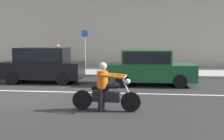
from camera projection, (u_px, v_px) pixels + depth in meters
name	position (u px, v px, depth m)	size (l,w,h in m)	color
ground_plane	(30.00, 96.00, 11.08)	(80.00, 80.00, 0.00)	#252525
sidewalk_slab	(78.00, 71.00, 18.97)	(40.00, 4.40, 0.14)	#99968E
building_facade	(87.00, 2.00, 21.77)	(40.00, 1.40, 10.34)	#A89E8E
lane_marking_stripe	(55.00, 92.00, 11.89)	(18.00, 0.14, 0.01)	silver
motorcycle_with_rider_orange_stripe	(106.00, 91.00, 8.71)	(2.18, 0.70, 1.52)	black
parked_hatchback_black	(43.00, 65.00, 14.36)	(4.09, 1.76, 1.80)	black
parked_sedan_forest_green	(149.00, 67.00, 13.59)	(4.23, 1.82, 1.72)	#164C28
street_sign_post	(85.00, 46.00, 19.39)	(0.44, 0.08, 2.74)	gray
pedestrian_bystander	(58.00, 55.00, 19.87)	(0.34, 0.34, 1.72)	black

